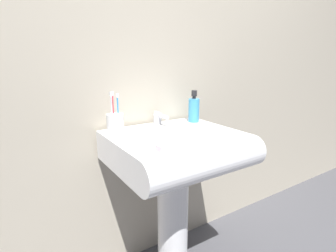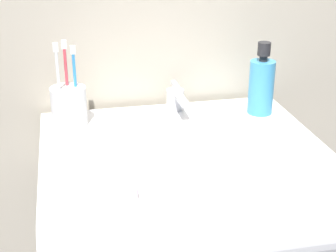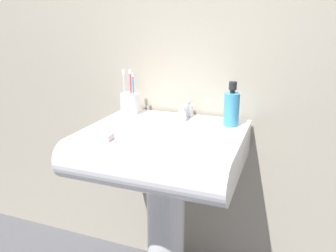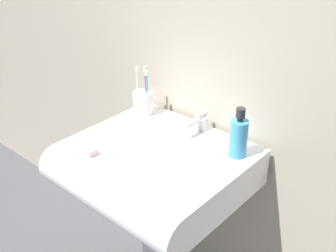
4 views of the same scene
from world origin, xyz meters
The scene contains 7 objects.
wall_back centered at (0.00, 0.29, 1.20)m, with size 5.00×0.05×2.40m, color #B7AD99.
sink_pedestal centered at (0.00, 0.00, 0.35)m, with size 0.17×0.17×0.71m, color white.
sink_basin centered at (0.00, -0.06, 0.78)m, with size 0.62×0.57×0.15m.
faucet centered at (0.03, 0.19, 0.89)m, with size 0.05×0.13×0.07m.
toothbrush_cup centered at (-0.24, 0.16, 0.90)m, with size 0.08×0.08×0.21m.
soap_bottle centered at (0.24, 0.14, 0.93)m, with size 0.06×0.06×0.18m.
bar_soap centered at (-0.17, -0.20, 0.87)m, with size 0.07×0.04×0.02m, color silver.
Camera 4 is at (0.89, -0.97, 1.66)m, focal length 45.00 mm.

